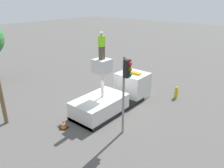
{
  "coord_description": "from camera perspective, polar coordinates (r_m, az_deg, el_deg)",
  "views": [
    {
      "loc": [
        -10.91,
        -9.34,
        7.75
      ],
      "look_at": [
        -1.21,
        -1.28,
        2.71
      ],
      "focal_mm": 35.0,
      "sensor_mm": 36.0,
      "label": 1
    }
  ],
  "objects": [
    {
      "name": "bucket_truck",
      "position": [
        16.4,
        0.74,
        -3.19
      ],
      "size": [
        6.99,
        2.4,
        3.97
      ],
      "color": "black",
      "rests_on": "ground"
    },
    {
      "name": "traffic_light_pole",
      "position": [
        12.13,
        3.64,
        0.74
      ],
      "size": [
        0.34,
        0.57,
        4.8
      ],
      "color": "gray",
      "rests_on": "ground"
    },
    {
      "name": "ground_plane",
      "position": [
        16.32,
        -0.74,
        -6.58
      ],
      "size": [
        120.0,
        120.0,
        0.0
      ],
      "primitive_type": "plane",
      "color": "#565451"
    },
    {
      "name": "fire_hydrant",
      "position": [
        18.66,
        16.43,
        -2.1
      ],
      "size": [
        0.53,
        0.29,
        0.98
      ],
      "color": "gold",
      "rests_on": "ground"
    },
    {
      "name": "worker",
      "position": [
        14.13,
        -2.7,
        9.92
      ],
      "size": [
        0.4,
        0.26,
        1.75
      ],
      "color": "brown",
      "rests_on": "bucket_truck"
    },
    {
      "name": "traffic_cone_rear",
      "position": [
        14.36,
        -12.57,
        -10.26
      ],
      "size": [
        0.5,
        0.5,
        0.55
      ],
      "color": "black",
      "rests_on": "ground"
    }
  ]
}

